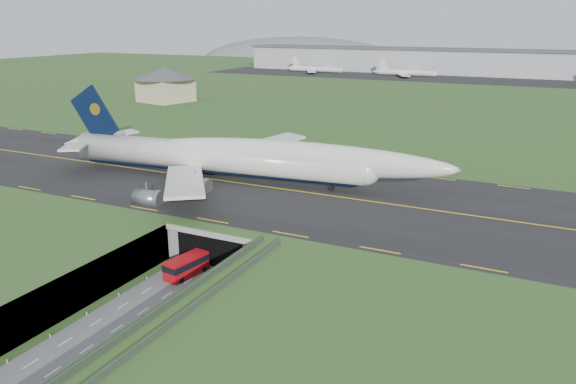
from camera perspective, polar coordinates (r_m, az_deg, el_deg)
The scene contains 10 objects.
ground at distance 83.90m, azimuth -10.93°, elevation -9.55°, with size 900.00×900.00×0.00m, color #325C25.
airfield_deck at distance 82.63m, azimuth -11.05°, elevation -7.69°, with size 800.00×800.00×6.00m, color gray.
trench_road at distance 78.73m, azimuth -14.25°, elevation -11.57°, with size 12.00×75.00×0.20m, color slate.
taxiway at distance 107.85m, azimuth -0.65°, elevation 0.28°, with size 800.00×44.00×0.18m, color black.
tunnel_portal at distance 95.22m, azimuth -5.05°, elevation -3.83°, with size 17.00×22.30×6.00m.
guideway at distance 62.22m, azimuth -13.60°, elevation -14.16°, with size 3.00×53.00×7.05m.
jumbo_jet at distance 112.16m, azimuth -4.92°, elevation 3.48°, with size 85.58×56.29×18.73m.
shuttle_tram at distance 86.72m, azimuth -10.27°, elevation -7.40°, with size 3.87×7.67×3.00m.
service_building at distance 233.94m, azimuth -12.37°, elevation 10.92°, with size 30.05×30.05×13.71m.
cargo_terminal at distance 362.50m, azimuth 19.03°, elevation 12.37°, with size 320.00×67.00×15.60m.
Camera 1 is at (46.42, -59.34, 36.93)m, focal length 35.00 mm.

